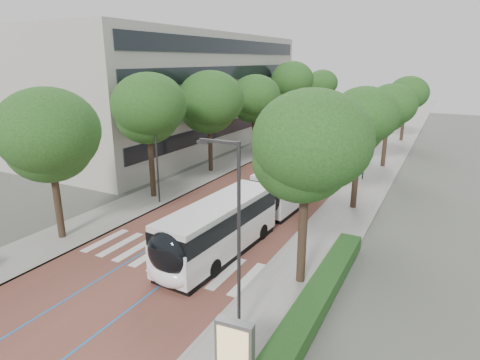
# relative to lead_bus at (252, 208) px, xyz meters

# --- Properties ---
(ground) EXTENTS (160.00, 160.00, 0.00)m
(ground) POSITION_rel_lead_bus_xyz_m (-2.72, -6.60, -1.63)
(ground) COLOR #51544C
(ground) RESTS_ON ground
(road) EXTENTS (11.00, 140.00, 0.02)m
(road) POSITION_rel_lead_bus_xyz_m (-2.72, 33.40, -1.62)
(road) COLOR brown
(road) RESTS_ON ground
(sidewalk_left) EXTENTS (4.00, 140.00, 0.12)m
(sidewalk_left) POSITION_rel_lead_bus_xyz_m (-10.22, 33.40, -1.57)
(sidewalk_left) COLOR gray
(sidewalk_left) RESTS_ON ground
(sidewalk_right) EXTENTS (4.00, 140.00, 0.12)m
(sidewalk_right) POSITION_rel_lead_bus_xyz_m (4.78, 33.40, -1.57)
(sidewalk_right) COLOR gray
(sidewalk_right) RESTS_ON ground
(kerb_left) EXTENTS (0.20, 140.00, 0.14)m
(kerb_left) POSITION_rel_lead_bus_xyz_m (-8.32, 33.40, -1.57)
(kerb_left) COLOR gray
(kerb_left) RESTS_ON ground
(kerb_right) EXTENTS (0.20, 140.00, 0.14)m
(kerb_right) POSITION_rel_lead_bus_xyz_m (2.88, 33.40, -1.57)
(kerb_right) COLOR gray
(kerb_right) RESTS_ON ground
(zebra_crossing) EXTENTS (10.55, 3.60, 0.01)m
(zebra_crossing) POSITION_rel_lead_bus_xyz_m (-2.52, -5.60, -1.60)
(zebra_crossing) COLOR silver
(zebra_crossing) RESTS_ON ground
(lane_line_left) EXTENTS (0.12, 126.00, 0.01)m
(lane_line_left) POSITION_rel_lead_bus_xyz_m (-4.32, 33.40, -1.60)
(lane_line_left) COLOR #2267AE
(lane_line_left) RESTS_ON road
(lane_line_right) EXTENTS (0.12, 126.00, 0.01)m
(lane_line_right) POSITION_rel_lead_bus_xyz_m (-1.12, 33.40, -1.60)
(lane_line_right) COLOR #2267AE
(lane_line_right) RESTS_ON road
(office_building) EXTENTS (18.11, 40.00, 14.00)m
(office_building) POSITION_rel_lead_bus_xyz_m (-22.20, 21.40, 5.37)
(office_building) COLOR #B7B3AA
(office_building) RESTS_ON ground
(hedge) EXTENTS (1.20, 14.00, 0.80)m
(hedge) POSITION_rel_lead_bus_xyz_m (6.38, -6.60, -1.11)
(hedge) COLOR #1A3E15
(hedge) RESTS_ON sidewalk_right
(streetlight_near) EXTENTS (1.82, 0.20, 8.00)m
(streetlight_near) POSITION_rel_lead_bus_xyz_m (3.90, -9.60, 3.19)
(streetlight_near) COLOR #303033
(streetlight_near) RESTS_ON sidewalk_right
(streetlight_far) EXTENTS (1.82, 0.20, 8.00)m
(streetlight_far) POSITION_rel_lead_bus_xyz_m (3.90, 15.40, 3.19)
(streetlight_far) COLOR #303033
(streetlight_far) RESTS_ON sidewalk_right
(lamp_post_left) EXTENTS (0.14, 0.14, 8.00)m
(lamp_post_left) POSITION_rel_lead_bus_xyz_m (-8.82, 1.40, 2.49)
(lamp_post_left) COLOR #303033
(lamp_post_left) RESTS_ON sidewalk_left
(trees_left) EXTENTS (6.40, 60.63, 10.17)m
(trees_left) POSITION_rel_lead_bus_xyz_m (-10.22, 17.11, 5.08)
(trees_left) COLOR black
(trees_left) RESTS_ON ground
(trees_right) EXTENTS (5.51, 47.38, 9.17)m
(trees_right) POSITION_rel_lead_bus_xyz_m (4.98, 14.91, 4.70)
(trees_right) COLOR black
(trees_right) RESTS_ON ground
(lead_bus) EXTENTS (3.56, 18.51, 3.20)m
(lead_bus) POSITION_rel_lead_bus_xyz_m (0.00, 0.00, 0.00)
(lead_bus) COLOR black
(lead_bus) RESTS_ON ground
(bus_queued_0) EXTENTS (2.67, 12.43, 3.20)m
(bus_queued_0) POSITION_rel_lead_bus_xyz_m (-0.59, 16.14, -0.00)
(bus_queued_0) COLOR white
(bus_queued_0) RESTS_ON ground
(bus_queued_1) EXTENTS (3.34, 12.54, 3.20)m
(bus_queued_1) POSITION_rel_lead_bus_xyz_m (-0.79, 29.02, -0.00)
(bus_queued_1) COLOR white
(bus_queued_1) RESTS_ON ground
(ad_panel) EXTENTS (1.33, 0.55, 2.71)m
(ad_panel) POSITION_rel_lead_bus_xyz_m (5.38, -12.39, -0.09)
(ad_panel) COLOR #59595B
(ad_panel) RESTS_ON sidewalk_right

